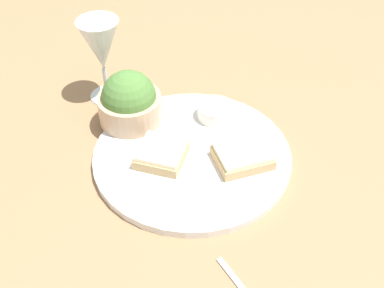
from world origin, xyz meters
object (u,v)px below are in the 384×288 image
object	(u,v)px
cheese_toast_far	(161,154)
wine_glass	(101,48)
salad_bowl	(129,102)
sauce_ramekin	(215,111)
cheese_toast_near	(243,156)

from	to	relation	value
cheese_toast_far	wine_glass	bearing A→B (deg)	-67.26
salad_bowl	sauce_ramekin	world-z (taller)	salad_bowl
sauce_ramekin	cheese_toast_far	world-z (taller)	same
sauce_ramekin	wine_glass	bearing A→B (deg)	-29.92
cheese_toast_near	wine_glass	world-z (taller)	wine_glass
cheese_toast_near	cheese_toast_far	world-z (taller)	same
salad_bowl	cheese_toast_near	world-z (taller)	salad_bowl
sauce_ramekin	cheese_toast_near	size ratio (longest dim) A/B	0.64
cheese_toast_near	salad_bowl	bearing A→B (deg)	-37.78
cheese_toast_near	cheese_toast_far	xyz separation A→B (m)	(0.13, -0.02, 0.00)
salad_bowl	cheese_toast_near	xyz separation A→B (m)	(-0.18, 0.14, -0.03)
cheese_toast_near	wine_glass	distance (m)	0.33
cheese_toast_far	cheese_toast_near	bearing A→B (deg)	169.58
salad_bowl	sauce_ramekin	bearing A→B (deg)	174.06
salad_bowl	cheese_toast_far	distance (m)	0.12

